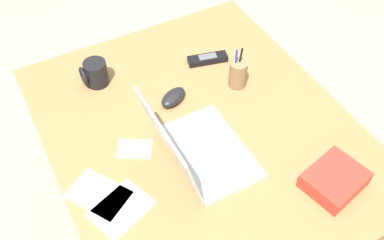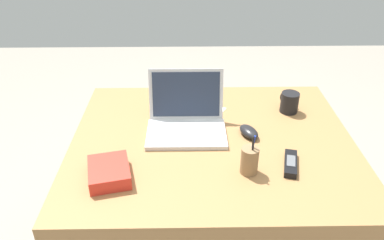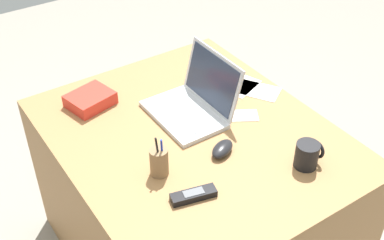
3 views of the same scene
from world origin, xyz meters
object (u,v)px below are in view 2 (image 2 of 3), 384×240
(computer_mouse, at_px, (249,132))
(pen_holder, at_px, (250,160))
(laptop, at_px, (186,120))
(coffee_mug_white, at_px, (289,102))
(snack_bag, at_px, (109,172))
(cordless_phone, at_px, (291,163))

(computer_mouse, relative_size, pen_holder, 0.67)
(laptop, relative_size, pen_holder, 2.03)
(coffee_mug_white, xyz_separation_m, snack_bag, (-0.74, -0.46, -0.02))
(cordless_phone, relative_size, pen_holder, 0.97)
(coffee_mug_white, bearing_deg, cordless_phone, -101.94)
(laptop, bearing_deg, computer_mouse, -10.71)
(laptop, relative_size, computer_mouse, 3.03)
(pen_holder, bearing_deg, cordless_phone, 11.05)
(laptop, xyz_separation_m, snack_bag, (-0.27, -0.31, -0.02))
(coffee_mug_white, distance_m, snack_bag, 0.87)
(cordless_phone, height_order, snack_bag, snack_bag)
(laptop, height_order, pen_holder, laptop)
(computer_mouse, distance_m, coffee_mug_white, 0.29)
(cordless_phone, xyz_separation_m, pen_holder, (-0.16, -0.03, 0.04))
(coffee_mug_white, bearing_deg, pen_holder, -119.17)
(pen_holder, bearing_deg, computer_mouse, 81.80)
(laptop, bearing_deg, pen_holder, -52.09)
(coffee_mug_white, height_order, cordless_phone, coffee_mug_white)
(coffee_mug_white, bearing_deg, computer_mouse, -136.31)
(laptop, bearing_deg, snack_bag, -131.16)
(laptop, relative_size, cordless_phone, 2.10)
(laptop, bearing_deg, coffee_mug_white, 18.08)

